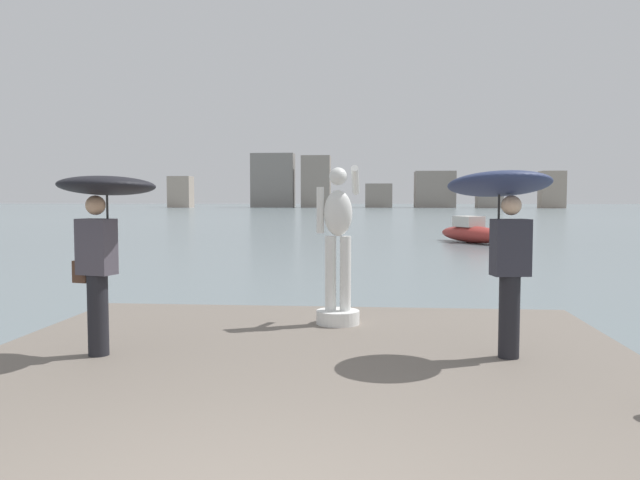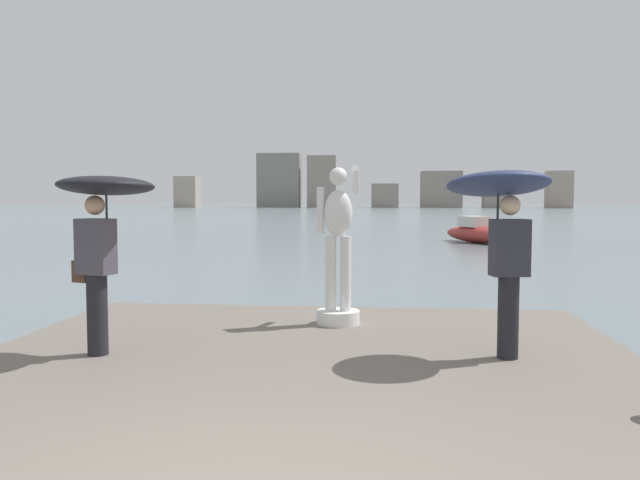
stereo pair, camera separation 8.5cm
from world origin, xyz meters
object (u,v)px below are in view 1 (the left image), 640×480
object	(u,v)px
statue_white_figure	(338,257)
boat_far	(472,233)
onlooker_right	(502,210)
onlooker_left	(103,215)

from	to	relation	value
statue_white_figure	boat_far	xyz separation A→B (m)	(5.04, 22.08, -0.85)
onlooker_right	boat_far	distance (m)	24.01
boat_far	onlooker_left	bearing A→B (deg)	-107.19
statue_white_figure	onlooker_right	xyz separation A→B (m)	(1.84, -1.68, 0.66)
onlooker_left	boat_far	world-z (taller)	onlooker_left
onlooker_left	onlooker_right	world-z (taller)	onlooker_right
onlooker_right	onlooker_left	bearing A→B (deg)	-176.12
onlooker_left	boat_far	size ratio (longest dim) A/B	0.41
onlooker_right	boat_far	xyz separation A→B (m)	(3.20, 23.75, -1.51)
statue_white_figure	onlooker_left	world-z (taller)	statue_white_figure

